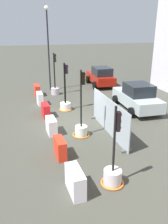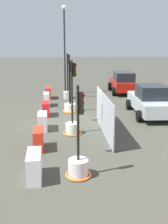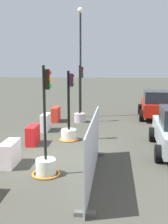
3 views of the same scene
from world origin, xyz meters
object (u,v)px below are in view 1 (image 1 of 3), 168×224
at_px(traffic_light_0, 55,87).
at_px(construction_barrier_1, 40,99).
at_px(traffic_light_1, 65,103).
at_px(street_lamp_post, 48,38).
at_px(construction_barrier_0, 37,90).
at_px(construction_barrier_2, 46,110).
at_px(construction_barrier_4, 60,148).
at_px(traffic_light_2, 81,126).
at_px(traffic_light_3, 113,174).
at_px(car_silver_hatchback, 137,97).
at_px(construction_barrier_5, 75,181).
at_px(car_red_compact, 101,76).
at_px(construction_barrier_3, 51,126).

distance_m(traffic_light_0, construction_barrier_1, 2.78).
distance_m(traffic_light_0, traffic_light_1, 3.99).
xyz_separation_m(construction_barrier_1, street_lamp_post, (-3.93, 1.34, 3.94)).
bearing_deg(construction_barrier_0, construction_barrier_2, 0.52).
height_order(construction_barrier_1, construction_barrier_4, construction_barrier_1).
relative_size(traffic_light_1, construction_barrier_4, 3.01).
relative_size(traffic_light_2, traffic_light_3, 1.15).
bearing_deg(traffic_light_0, car_silver_hatchback, 41.82).
bearing_deg(construction_barrier_2, construction_barrier_5, 0.02).
height_order(construction_barrier_2, car_red_compact, car_red_compact).
bearing_deg(traffic_light_1, traffic_light_3, -0.36).
bearing_deg(construction_barrier_3, traffic_light_0, 168.75).
height_order(construction_barrier_4, construction_barrier_5, construction_barrier_5).
bearing_deg(construction_barrier_5, construction_barrier_1, -179.55).
xyz_separation_m(construction_barrier_0, street_lamp_post, (-1.55, 1.31, 3.95)).
bearing_deg(traffic_light_2, construction_barrier_5, -18.37).
distance_m(traffic_light_0, car_silver_hatchback, 6.97).
relative_size(traffic_light_0, car_red_compact, 0.80).
bearing_deg(traffic_light_0, traffic_light_1, 0.21).
xyz_separation_m(construction_barrier_2, construction_barrier_3, (2.52, -0.04, 0.01)).
height_order(traffic_light_3, construction_barrier_4, traffic_light_3).
relative_size(car_silver_hatchback, street_lamp_post, 0.66).
bearing_deg(car_silver_hatchback, traffic_light_0, -138.18).
height_order(construction_barrier_2, car_silver_hatchback, car_silver_hatchback).
bearing_deg(traffic_light_1, construction_barrier_1, -137.44).
height_order(traffic_light_3, street_lamp_post, street_lamp_post).
bearing_deg(construction_barrier_2, traffic_light_2, 23.48).
xyz_separation_m(construction_barrier_0, car_red_compact, (-1.72, 6.10, 0.45)).
xyz_separation_m(traffic_light_1, construction_barrier_3, (3.37, -1.48, -0.10)).
bearing_deg(car_red_compact, street_lamp_post, -87.97).
bearing_deg(construction_barrier_1, street_lamp_post, 161.24).
relative_size(traffic_light_3, construction_barrier_0, 2.58).
xyz_separation_m(traffic_light_3, construction_barrier_3, (-4.82, -1.43, -0.01)).
bearing_deg(construction_barrier_3, street_lamp_post, 171.74).
bearing_deg(construction_barrier_5, construction_barrier_0, -179.78).
bearing_deg(construction_barrier_1, traffic_light_2, 14.45).
xyz_separation_m(traffic_light_0, construction_barrier_2, (4.83, -1.43, -0.17)).
height_order(car_silver_hatchback, street_lamp_post, street_lamp_post).
bearing_deg(construction_barrier_5, construction_barrier_4, -178.67).
height_order(traffic_light_1, construction_barrier_1, traffic_light_1).
relative_size(traffic_light_0, construction_barrier_1, 3.22).
relative_size(traffic_light_1, street_lamp_post, 0.46).
xyz_separation_m(construction_barrier_4, car_silver_hatchback, (-4.63, 6.12, 0.43)).
bearing_deg(construction_barrier_5, car_silver_hatchback, 139.26).
height_order(traffic_light_1, traffic_light_3, traffic_light_1).
relative_size(construction_barrier_0, construction_barrier_2, 1.10).
relative_size(construction_barrier_2, street_lamp_post, 0.15).
relative_size(traffic_light_1, construction_barrier_3, 2.81).
bearing_deg(car_silver_hatchback, construction_barrier_2, -93.43).
height_order(construction_barrier_1, construction_barrier_3, construction_barrier_1).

